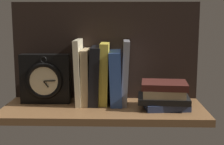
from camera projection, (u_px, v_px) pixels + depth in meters
The scene contains 10 objects.
ground_plane at pixel (104, 110), 118.97cm from camera, with size 72.99×29.14×2.50cm, color brown.
back_panel at pixel (105, 51), 129.35cm from camera, with size 72.99×1.20×38.07cm, color black.
book_cream_twain at pixel (79, 72), 122.44cm from camera, with size 1.96×15.17×24.02cm, color beige.
book_tan_shortstories at pixel (86, 76), 122.67cm from camera, with size 2.65×14.27×20.45cm, color tan.
book_black_skeptic at pixel (95, 75), 122.49cm from camera, with size 3.65×14.79×21.39cm, color black.
book_yellow_seinlanguage at pixel (105, 73), 122.28cm from camera, with size 3.17×12.05×22.74cm, color gold.
book_blue_modern at pixel (116, 77), 122.42cm from camera, with size 4.17×15.73×19.73cm, color #2D4C8E.
book_gray_chess at pixel (125, 72), 121.99cm from camera, with size 2.24×13.79×23.70cm, color gray.
framed_clock at pixel (45, 79), 122.68cm from camera, with size 18.58×6.14×18.58cm.
book_stack_side at pixel (164, 95), 116.54cm from camera, with size 18.76×14.47×9.49cm.
Camera 1 is at (6.33, -114.87, 32.14)cm, focal length 52.36 mm.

